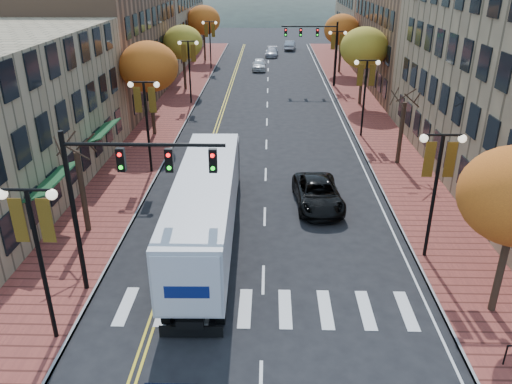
{
  "coord_description": "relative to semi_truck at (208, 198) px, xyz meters",
  "views": [
    {
      "loc": [
        0.17,
        -14.17,
        12.47
      ],
      "look_at": [
        -0.43,
        8.38,
        2.2
      ],
      "focal_mm": 35.0,
      "sensor_mm": 36.0,
      "label": 1
    }
  ],
  "objects": [
    {
      "name": "tree_left_d",
      "position": [
        -6.28,
        50.58,
        3.33
      ],
      "size": [
        4.61,
        4.61,
        7.42
      ],
      "color": "#382619",
      "rests_on": "sidewalk_left"
    },
    {
      "name": "building_left_far",
      "position": [
        -14.28,
        53.58,
        2.48
      ],
      "size": [
        12.0,
        26.0,
        9.5
      ],
      "primitive_type": "cube",
      "color": "#9E8966",
      "rests_on": "ground"
    },
    {
      "name": "black_suv",
      "position": [
        5.7,
        4.02,
        -1.53
      ],
      "size": [
        2.81,
        5.52,
        1.49
      ],
      "primitive_type": "imported",
      "rotation": [
        0.0,
        0.0,
        0.06
      ],
      "color": "black",
      "rests_on": "ground"
    },
    {
      "name": "car_far_white",
      "position": [
        1.53,
        44.3,
        -1.54
      ],
      "size": [
        1.77,
        4.34,
        1.47
      ],
      "primitive_type": "imported",
      "rotation": [
        0.0,
        0.0,
        0.01
      ],
      "color": "white",
      "rests_on": "ground"
    },
    {
      "name": "semi_truck",
      "position": [
        0.0,
        0.0,
        0.0
      ],
      "size": [
        2.79,
        15.6,
        3.89
      ],
      "rotation": [
        0.0,
        0.0,
        0.02
      ],
      "color": "black",
      "rests_on": "ground"
    },
    {
      "name": "building_left_mid",
      "position": [
        -14.28,
        28.58,
        3.23
      ],
      "size": [
        12.0,
        24.0,
        11.0
      ],
      "primitive_type": "cube",
      "color": "brown",
      "rests_on": "ground"
    },
    {
      "name": "car_far_silver",
      "position": [
        3.22,
        55.03,
        -1.63
      ],
      "size": [
        2.06,
        4.51,
        1.28
      ],
      "primitive_type": "imported",
      "rotation": [
        0.0,
        0.0,
        -0.06
      ],
      "color": "#AAAAB2",
      "rests_on": "ground"
    },
    {
      "name": "tree_right_c",
      "position": [
        11.72,
        26.58,
        3.17
      ],
      "size": [
        4.48,
        4.48,
        7.21
      ],
      "color": "#382619",
      "rests_on": "sidewalk_right"
    },
    {
      "name": "lamp_left_c",
      "position": [
        -4.78,
        26.58,
        2.02
      ],
      "size": [
        1.96,
        0.36,
        6.05
      ],
      "color": "black",
      "rests_on": "ground"
    },
    {
      "name": "sidewalk_right",
      "position": [
        11.72,
        25.08,
        -2.2
      ],
      "size": [
        4.0,
        85.0,
        0.15
      ],
      "primitive_type": "cube",
      "color": "brown",
      "rests_on": "ground"
    },
    {
      "name": "ground",
      "position": [
        2.72,
        -7.42,
        -2.27
      ],
      "size": [
        200.0,
        200.0,
        0.0
      ],
      "primitive_type": "plane",
      "color": "black",
      "rests_on": "ground"
    },
    {
      "name": "tree_right_d",
      "position": [
        11.72,
        42.58,
        3.02
      ],
      "size": [
        4.35,
        4.35,
        7.0
      ],
      "color": "#382619",
      "rests_on": "sidewalk_right"
    },
    {
      "name": "lamp_right_a",
      "position": [
        10.22,
        -1.42,
        2.02
      ],
      "size": [
        1.96,
        0.36,
        6.05
      ],
      "color": "black",
      "rests_on": "ground"
    },
    {
      "name": "tree_left_c",
      "position": [
        -6.28,
        32.58,
        2.78
      ],
      "size": [
        4.16,
        4.16,
        6.69
      ],
      "color": "#382619",
      "rests_on": "sidewalk_left"
    },
    {
      "name": "tree_left_a",
      "position": [
        -6.28,
        0.58,
        -0.02
      ],
      "size": [
        0.28,
        0.28,
        4.2
      ],
      "color": "#382619",
      "rests_on": "sidewalk_left"
    },
    {
      "name": "traffic_mast_near",
      "position": [
        -2.76,
        -4.42,
        2.65
      ],
      "size": [
        6.1,
        0.35,
        7.0
      ],
      "color": "black",
      "rests_on": "ground"
    },
    {
      "name": "building_right_mid",
      "position": [
        21.22,
        34.58,
        2.73
      ],
      "size": [
        15.0,
        24.0,
        10.0
      ],
      "primitive_type": "cube",
      "color": "brown",
      "rests_on": "ground"
    },
    {
      "name": "lamp_right_c",
      "position": [
        10.22,
        34.58,
        2.02
      ],
      "size": [
        1.96,
        0.36,
        6.05
      ],
      "color": "black",
      "rests_on": "ground"
    },
    {
      "name": "sidewalk_left",
      "position": [
        -6.28,
        25.08,
        -2.2
      ],
      "size": [
        4.0,
        85.0,
        0.15
      ],
      "primitive_type": "cube",
      "color": "brown",
      "rests_on": "ground"
    },
    {
      "name": "building_right_far",
      "position": [
        21.22,
        56.58,
        3.23
      ],
      "size": [
        15.0,
        20.0,
        11.0
      ],
      "primitive_type": "cube",
      "color": "#9E8966",
      "rests_on": "ground"
    },
    {
      "name": "lamp_left_d",
      "position": [
        -4.78,
        44.58,
        2.02
      ],
      "size": [
        1.96,
        0.36,
        6.05
      ],
      "color": "black",
      "rests_on": "ground"
    },
    {
      "name": "traffic_mast_far",
      "position": [
        8.2,
        34.58,
        2.65
      ],
      "size": [
        6.1,
        0.34,
        7.0
      ],
      "color": "black",
      "rests_on": "ground"
    },
    {
      "name": "lamp_left_b",
      "position": [
        -4.78,
        8.58,
        2.02
      ],
      "size": [
        1.96,
        0.36,
        6.05
      ],
      "color": "black",
      "rests_on": "ground"
    },
    {
      "name": "car_far_oncoming",
      "position": [
        6.18,
        61.62,
        -1.55
      ],
      "size": [
        2.04,
        4.53,
        1.44
      ],
      "primitive_type": "imported",
      "rotation": [
        0.0,
        0.0,
        3.02
      ],
      "color": "#A4A5AB",
      "rests_on": "ground"
    },
    {
      "name": "tree_left_b",
      "position": [
        -6.28,
        16.58,
        3.17
      ],
      "size": [
        4.48,
        4.48,
        7.21
      ],
      "color": "#382619",
      "rests_on": "sidewalk_left"
    },
    {
      "name": "lamp_right_b",
      "position": [
        10.22,
        16.58,
        2.02
      ],
      "size": [
        1.96,
        0.36,
        6.05
      ],
      "color": "black",
      "rests_on": "ground"
    },
    {
      "name": "tree_right_b",
      "position": [
        11.72,
        10.58,
        -0.02
      ],
      "size": [
        0.28,
        0.28,
        4.2
      ],
      "color": "#382619",
      "rests_on": "sidewalk_right"
    },
    {
      "name": "lamp_left_a",
      "position": [
        -4.78,
        -7.42,
        2.02
      ],
      "size": [
        1.96,
        0.36,
        6.05
      ],
      "color": "black",
      "rests_on": "ground"
    }
  ]
}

